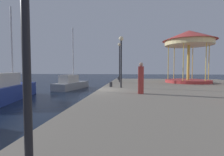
# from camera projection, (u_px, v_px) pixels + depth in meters

# --- Properties ---
(ground_plane) EXTENTS (120.00, 120.00, 0.00)m
(ground_plane) POSITION_uv_depth(u_px,v_px,m) (99.00, 100.00, 12.17)
(ground_plane) COLOR black
(quay_dock) EXTENTS (14.46, 27.34, 0.80)m
(quay_dock) POSITION_uv_depth(u_px,v_px,m) (204.00, 97.00, 11.32)
(quay_dock) COLOR gray
(quay_dock) RESTS_ON ground
(sailboat_blue) EXTENTS (3.14, 6.60, 7.08)m
(sailboat_blue) POSITION_uv_depth(u_px,v_px,m) (5.00, 90.00, 12.17)
(sailboat_blue) COLOR navy
(sailboat_blue) RESTS_ON ground
(sailboat_grey) EXTENTS (2.69, 5.45, 6.96)m
(sailboat_grey) POSITION_uv_depth(u_px,v_px,m) (71.00, 84.00, 19.02)
(sailboat_grey) COLOR gray
(sailboat_grey) RESTS_ON ground
(carousel) EXTENTS (5.47, 5.47, 5.56)m
(carousel) POSITION_uv_depth(u_px,v_px,m) (189.00, 43.00, 17.96)
(carousel) COLOR #B23333
(carousel) RESTS_ON quay_dock
(lamp_post_mid_promenade) EXTENTS (0.36, 0.36, 4.01)m
(lamp_post_mid_promenade) POSITION_uv_depth(u_px,v_px,m) (121.00, 52.00, 13.16)
(lamp_post_mid_promenade) COLOR black
(lamp_post_mid_promenade) RESTS_ON quay_dock
(lamp_post_far_end) EXTENTS (0.36, 0.36, 4.34)m
(lamp_post_far_end) POSITION_uv_depth(u_px,v_px,m) (120.00, 55.00, 18.63)
(lamp_post_far_end) COLOR black
(lamp_post_far_end) RESTS_ON quay_dock
(bollard_center) EXTENTS (0.24, 0.24, 0.40)m
(bollard_center) POSITION_uv_depth(u_px,v_px,m) (119.00, 78.00, 22.57)
(bollard_center) COLOR #2D2D33
(bollard_center) RESTS_ON quay_dock
(bollard_south) EXTENTS (0.24, 0.24, 0.40)m
(bollard_south) POSITION_uv_depth(u_px,v_px,m) (111.00, 84.00, 13.85)
(bollard_south) COLOR #2D2D33
(bollard_south) RESTS_ON quay_dock
(person_near_carousel) EXTENTS (0.34, 0.34, 1.86)m
(person_near_carousel) POSITION_uv_depth(u_px,v_px,m) (141.00, 79.00, 10.00)
(person_near_carousel) COLOR #B23833
(person_near_carousel) RESTS_ON quay_dock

